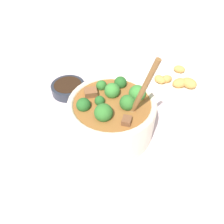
# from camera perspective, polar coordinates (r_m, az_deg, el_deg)

# --- Properties ---
(ground_plane) EXTENTS (4.00, 4.00, 0.00)m
(ground_plane) POSITION_cam_1_polar(r_m,az_deg,el_deg) (0.62, 0.00, -4.76)
(ground_plane) COLOR silver
(stew_bowl) EXTENTS (0.22, 0.22, 0.26)m
(stew_bowl) POSITION_cam_1_polar(r_m,az_deg,el_deg) (0.57, 0.05, -0.46)
(stew_bowl) COLOR beige
(stew_bowl) RESTS_ON ground_plane
(condiment_bowl) EXTENTS (0.11, 0.11, 0.03)m
(condiment_bowl) POSITION_cam_1_polar(r_m,az_deg,el_deg) (0.74, -11.37, 6.22)
(condiment_bowl) COLOR #232833
(condiment_bowl) RESTS_ON ground_plane
(empty_plate) EXTENTS (0.19, 0.19, 0.02)m
(empty_plate) POSITION_cam_1_polar(r_m,az_deg,el_deg) (0.63, 22.74, -6.96)
(empty_plate) COLOR silver
(empty_plate) RESTS_ON ground_plane
(food_plate) EXTENTS (0.21, 0.21, 0.04)m
(food_plate) POSITION_cam_1_polar(r_m,az_deg,el_deg) (0.80, 15.82, 7.82)
(food_plate) COLOR silver
(food_plate) RESTS_ON ground_plane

